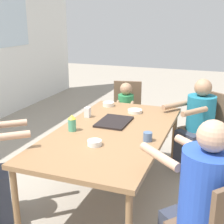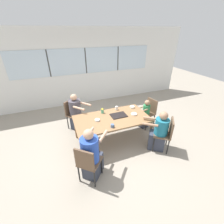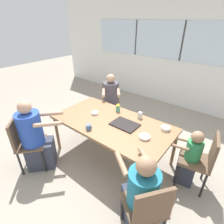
% 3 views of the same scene
% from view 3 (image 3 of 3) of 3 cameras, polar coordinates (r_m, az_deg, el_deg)
% --- Properties ---
extents(ground_plane, '(16.00, 16.00, 0.00)m').
position_cam_3_polar(ground_plane, '(3.21, 0.00, -14.09)').
color(ground_plane, gray).
extents(wall_back_with_windows, '(8.40, 0.08, 2.80)m').
position_cam_3_polar(wall_back_with_windows, '(4.86, 21.69, 17.72)').
color(wall_back_with_windows, silver).
rests_on(wall_back_with_windows, ground_plane).
extents(dining_table, '(1.90, 1.01, 0.71)m').
position_cam_3_polar(dining_table, '(2.80, 0.00, -4.10)').
color(dining_table, olive).
rests_on(dining_table, ground_plane).
extents(chair_for_woman_green_shirt, '(0.56, 0.56, 0.88)m').
position_cam_3_polar(chair_for_woman_green_shirt, '(1.98, 11.57, -28.46)').
color(chair_for_woman_green_shirt, brown).
rests_on(chair_for_woman_green_shirt, ground_plane).
extents(chair_for_man_blue_shirt, '(0.56, 0.56, 0.88)m').
position_cam_3_polar(chair_for_man_blue_shirt, '(3.00, -26.83, -8.17)').
color(chair_for_man_blue_shirt, brown).
rests_on(chair_for_man_blue_shirt, ground_plane).
extents(chair_for_man_teal_shirt, '(0.56, 0.56, 0.88)m').
position_cam_3_polar(chair_for_man_teal_shirt, '(4.07, -0.40, 4.75)').
color(chair_for_man_teal_shirt, brown).
rests_on(chair_for_man_teal_shirt, ground_plane).
extents(chair_for_toddler, '(0.47, 0.47, 0.88)m').
position_cam_3_polar(chair_for_toddler, '(2.68, 27.64, -13.12)').
color(chair_for_toddler, brown).
rests_on(chair_for_toddler, ground_plane).
extents(person_woman_green_shirt, '(0.66, 0.61, 1.07)m').
position_cam_3_polar(person_woman_green_shirt, '(2.11, 9.24, -25.70)').
color(person_woman_green_shirt, '#333847').
rests_on(person_woman_green_shirt, ground_plane).
extents(person_man_blue_shirt, '(0.66, 0.69, 1.18)m').
position_cam_3_polar(person_man_blue_shirt, '(2.96, -23.66, -8.18)').
color(person_man_blue_shirt, '#333847').
rests_on(person_man_blue_shirt, ground_plane).
extents(person_man_teal_shirt, '(0.64, 0.68, 1.13)m').
position_cam_3_polar(person_man_teal_shirt, '(3.93, -0.36, 3.32)').
color(person_man_teal_shirt, '#333847').
rests_on(person_man_teal_shirt, ground_plane).
extents(person_toddler, '(0.41, 0.28, 0.91)m').
position_cam_3_polar(person_toddler, '(2.74, 23.80, -14.20)').
color(person_toddler, '#333847').
rests_on(person_toddler, ground_plane).
extents(food_tray_dark, '(0.41, 0.29, 0.02)m').
position_cam_3_polar(food_tray_dark, '(2.71, 4.18, -4.06)').
color(food_tray_dark, black).
rests_on(food_tray_dark, dining_table).
extents(coffee_mug, '(0.08, 0.08, 0.08)m').
position_cam_3_polar(coffee_mug, '(2.60, -7.63, -4.93)').
color(coffee_mug, slate).
rests_on(coffee_mug, dining_table).
extents(sippy_cup, '(0.08, 0.08, 0.16)m').
position_cam_3_polar(sippy_cup, '(3.05, 1.96, 1.57)').
color(sippy_cup, '#4CA57F').
rests_on(sippy_cup, dining_table).
extents(milk_carton_small, '(0.06, 0.06, 0.11)m').
position_cam_3_polar(milk_carton_small, '(2.89, 9.11, -1.06)').
color(milk_carton_small, silver).
rests_on(milk_carton_small, dining_table).
extents(bowl_white_shallow, '(0.16, 0.16, 0.03)m').
position_cam_3_polar(bowl_white_shallow, '(2.46, 10.54, -8.01)').
color(bowl_white_shallow, silver).
rests_on(bowl_white_shallow, dining_table).
extents(bowl_cereal, '(0.12, 0.12, 0.05)m').
position_cam_3_polar(bowl_cereal, '(3.00, -5.63, -0.34)').
color(bowl_cereal, white).
rests_on(bowl_cereal, dining_table).
extents(bowl_fruit, '(0.14, 0.14, 0.05)m').
position_cam_3_polar(bowl_fruit, '(2.70, 17.06, -5.14)').
color(bowl_fruit, silver).
rests_on(bowl_fruit, dining_table).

